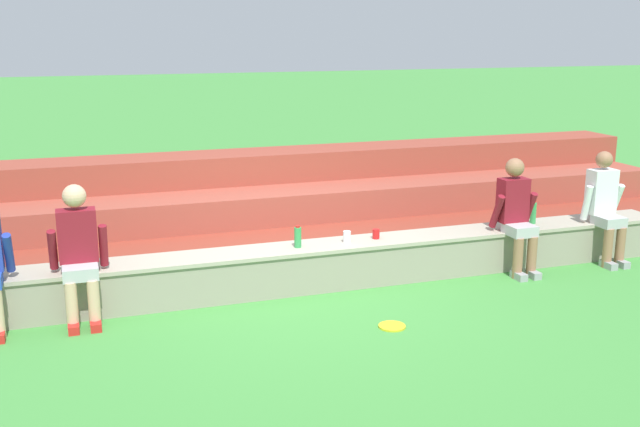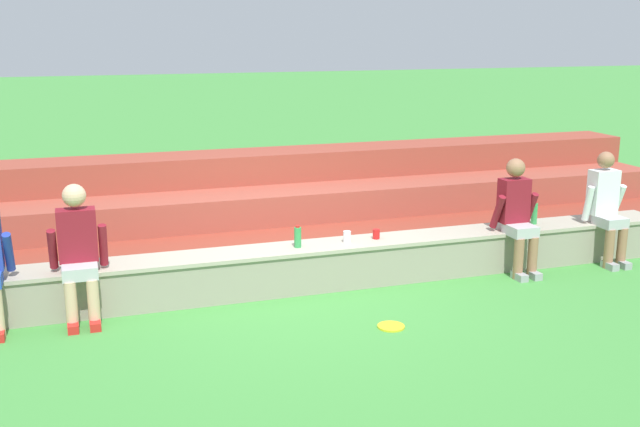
% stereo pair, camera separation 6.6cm
% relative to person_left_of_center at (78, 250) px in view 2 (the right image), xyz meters
% --- Properties ---
extents(ground_plane, '(80.00, 80.00, 0.00)m').
position_rel_person_left_of_center_xyz_m(ground_plane, '(2.17, -0.02, -0.71)').
color(ground_plane, '#428E3D').
extents(stone_seating_wall, '(9.26, 0.51, 0.47)m').
position_rel_person_left_of_center_xyz_m(stone_seating_wall, '(2.17, 0.21, -0.46)').
color(stone_seating_wall, gray).
rests_on(stone_seating_wall, ground).
extents(brick_bleachers, '(11.39, 2.25, 1.14)m').
position_rel_person_left_of_center_xyz_m(brick_bleachers, '(2.17, 1.99, -0.26)').
color(brick_bleachers, maroon).
rests_on(brick_bleachers, ground).
extents(person_left_of_center, '(0.54, 0.55, 1.32)m').
position_rel_person_left_of_center_xyz_m(person_left_of_center, '(0.00, 0.00, 0.00)').
color(person_left_of_center, '#DBAD89').
rests_on(person_left_of_center, ground).
extents(person_center, '(0.51, 0.56, 1.31)m').
position_rel_person_left_of_center_xyz_m(person_center, '(4.75, -0.02, -0.01)').
color(person_center, '#996B4C').
rests_on(person_center, ground).
extents(person_right_of_center, '(0.50, 0.55, 1.33)m').
position_rel_person_left_of_center_xyz_m(person_right_of_center, '(5.97, -0.02, -0.01)').
color(person_right_of_center, '#996B4C').
rests_on(person_right_of_center, ground).
extents(water_bottle_mid_right, '(0.07, 0.07, 0.28)m').
position_rel_person_left_of_center_xyz_m(water_bottle_mid_right, '(5.16, 0.26, -0.10)').
color(water_bottle_mid_right, green).
rests_on(water_bottle_mid_right, stone_seating_wall).
extents(water_bottle_near_left, '(0.08, 0.08, 0.24)m').
position_rel_person_left_of_center_xyz_m(water_bottle_near_left, '(2.22, 0.19, -0.12)').
color(water_bottle_near_left, green).
rests_on(water_bottle_near_left, stone_seating_wall).
extents(plastic_cup_right_end, '(0.08, 0.08, 0.11)m').
position_rel_person_left_of_center_xyz_m(plastic_cup_right_end, '(3.14, 0.24, -0.18)').
color(plastic_cup_right_end, red).
rests_on(plastic_cup_right_end, stone_seating_wall).
extents(plastic_cup_middle, '(0.08, 0.08, 0.13)m').
position_rel_person_left_of_center_xyz_m(plastic_cup_middle, '(2.78, 0.20, -0.17)').
color(plastic_cup_middle, white).
rests_on(plastic_cup_middle, stone_seating_wall).
extents(frisbee, '(0.26, 0.26, 0.02)m').
position_rel_person_left_of_center_xyz_m(frisbee, '(2.74, -1.10, -0.70)').
color(frisbee, yellow).
rests_on(frisbee, ground).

